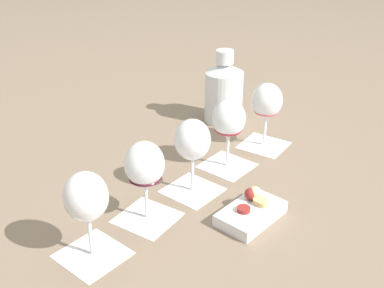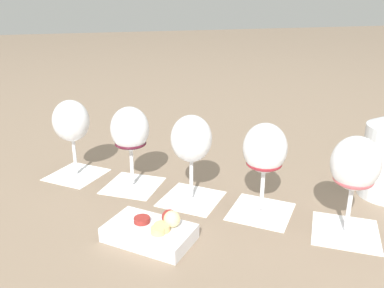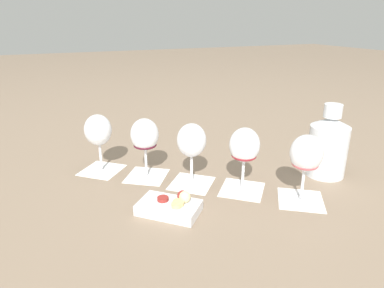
% 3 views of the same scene
% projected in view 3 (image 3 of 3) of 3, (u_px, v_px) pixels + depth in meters
% --- Properties ---
extents(ground_plane, '(8.00, 8.00, 0.00)m').
position_uv_depth(ground_plane, '(192.00, 183.00, 0.93)').
color(ground_plane, '#7F6B56').
extents(tasting_card_0, '(0.15, 0.15, 0.00)m').
position_uv_depth(tasting_card_0, '(301.00, 200.00, 0.84)').
color(tasting_card_0, white).
rests_on(tasting_card_0, ground_plane).
extents(tasting_card_1, '(0.15, 0.15, 0.00)m').
position_uv_depth(tasting_card_1, '(242.00, 189.00, 0.89)').
color(tasting_card_1, white).
rests_on(tasting_card_1, ground_plane).
extents(tasting_card_2, '(0.15, 0.15, 0.00)m').
position_uv_depth(tasting_card_2, '(190.00, 183.00, 0.93)').
color(tasting_card_2, white).
rests_on(tasting_card_2, ground_plane).
extents(tasting_card_3, '(0.15, 0.15, 0.00)m').
position_uv_depth(tasting_card_3, '(147.00, 176.00, 0.97)').
color(tasting_card_3, white).
rests_on(tasting_card_3, ground_plane).
extents(tasting_card_4, '(0.15, 0.15, 0.00)m').
position_uv_depth(tasting_card_4, '(102.00, 170.00, 1.01)').
color(tasting_card_4, white).
rests_on(tasting_card_4, ground_plane).
extents(wine_glass_0, '(0.08, 0.08, 0.17)m').
position_uv_depth(wine_glass_0, '(306.00, 157.00, 0.80)').
color(wine_glass_0, white).
rests_on(wine_glass_0, tasting_card_0).
extents(wine_glass_1, '(0.08, 0.08, 0.17)m').
position_uv_depth(wine_glass_1, '(244.00, 148.00, 0.85)').
color(wine_glass_1, white).
rests_on(wine_glass_1, tasting_card_1).
extents(wine_glass_2, '(0.08, 0.08, 0.17)m').
position_uv_depth(wine_glass_2, '(190.00, 143.00, 0.89)').
color(wine_glass_2, white).
rests_on(wine_glass_2, tasting_card_2).
extents(wine_glass_3, '(0.08, 0.08, 0.17)m').
position_uv_depth(wine_glass_3, '(145.00, 138.00, 0.93)').
color(wine_glass_3, white).
rests_on(wine_glass_3, tasting_card_3).
extents(wine_glass_4, '(0.08, 0.08, 0.17)m').
position_uv_depth(wine_glass_4, '(98.00, 133.00, 0.97)').
color(wine_glass_4, white).
rests_on(wine_glass_4, tasting_card_4).
extents(ceramic_vase, '(0.11, 0.11, 0.21)m').
position_uv_depth(ceramic_vase, '(328.00, 145.00, 0.95)').
color(ceramic_vase, silver).
rests_on(ceramic_vase, ground_plane).
extents(snack_dish, '(0.16, 0.16, 0.05)m').
position_uv_depth(snack_dish, '(171.00, 206.00, 0.79)').
color(snack_dish, silver).
rests_on(snack_dish, ground_plane).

